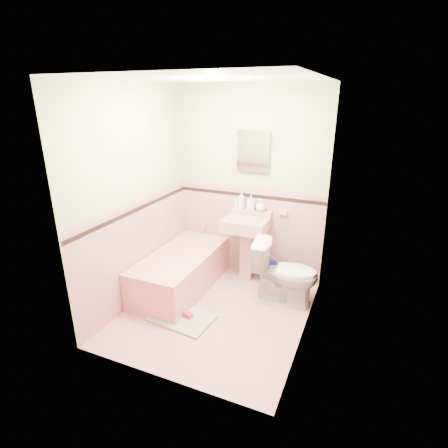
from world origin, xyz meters
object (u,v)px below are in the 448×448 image
at_px(soap_bottle_mid, 251,203).
at_px(shoe, 187,314).
at_px(medicine_cabinet, 253,151).
at_px(soap_bottle_right, 260,205).
at_px(bathtub, 181,272).
at_px(soap_bottle_left, 242,200).
at_px(bucket, 267,273).
at_px(sink, 246,250).
at_px(toilet, 285,273).

relative_size(soap_bottle_mid, shoe, 1.40).
relative_size(medicine_cabinet, soap_bottle_right, 2.92).
xyz_separation_m(bathtub, medicine_cabinet, (0.68, 0.74, 1.47)).
distance_m(soap_bottle_left, soap_bottle_right, 0.26).
distance_m(bucket, shoe, 1.29).
relative_size(sink, medicine_cabinet, 1.84).
xyz_separation_m(toilet, bucket, (-0.32, 0.37, -0.26)).
height_order(bathtub, toilet, toilet).
height_order(soap_bottle_right, toilet, soap_bottle_right).
relative_size(sink, shoe, 6.20).
bearing_deg(soap_bottle_right, shoe, -108.17).
bearing_deg(sink, toilet, -28.13).
bearing_deg(soap_bottle_left, soap_bottle_right, 0.00).
relative_size(soap_bottle_mid, soap_bottle_right, 1.22).
bearing_deg(soap_bottle_mid, toilet, -39.28).
relative_size(sink, bucket, 3.33).
xyz_separation_m(bathtub, shoe, (0.39, -0.57, -0.17)).
bearing_deg(bucket, bathtub, -149.65).
relative_size(bathtub, sink, 1.71).
height_order(medicine_cabinet, soap_bottle_left, medicine_cabinet).
distance_m(medicine_cabinet, soap_bottle_left, 0.66).
bearing_deg(shoe, sink, 93.76).
bearing_deg(soap_bottle_mid, soap_bottle_left, 180.00).
height_order(medicine_cabinet, toilet, medicine_cabinet).
bearing_deg(medicine_cabinet, shoe, -102.63).
height_order(sink, toilet, sink).
height_order(bathtub, soap_bottle_right, soap_bottle_right).
bearing_deg(medicine_cabinet, soap_bottle_mid, -102.30).
distance_m(soap_bottle_left, shoe, 1.63).
bearing_deg(soap_bottle_mid, bathtub, -133.49).
relative_size(medicine_cabinet, shoe, 3.37).
bearing_deg(toilet, sink, 56.57).
height_order(sink, shoe, sink).
xyz_separation_m(sink, shoe, (-0.29, -1.10, -0.38)).
relative_size(soap_bottle_mid, toilet, 0.26).
distance_m(soap_bottle_mid, toilet, 1.03).
distance_m(bathtub, shoe, 0.71).
xyz_separation_m(sink, bucket, (0.30, 0.04, -0.31)).
relative_size(bathtub, medicine_cabinet, 3.15).
height_order(medicine_cabinet, soap_bottle_mid, medicine_cabinet).
bearing_deg(sink, soap_bottle_right, 54.93).
bearing_deg(medicine_cabinet, bucket, -29.14).
distance_m(bathtub, soap_bottle_left, 1.22).
relative_size(soap_bottle_left, soap_bottle_right, 1.47).
distance_m(soap_bottle_mid, shoe, 1.64).
xyz_separation_m(soap_bottle_mid, shoe, (-0.29, -1.28, -0.98)).
xyz_separation_m(soap_bottle_left, shoe, (-0.16, -1.28, -1.00)).
height_order(soap_bottle_left, soap_bottle_mid, soap_bottle_left).
xyz_separation_m(soap_bottle_left, soap_bottle_mid, (0.13, 0.00, -0.02)).
relative_size(soap_bottle_right, shoe, 1.15).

